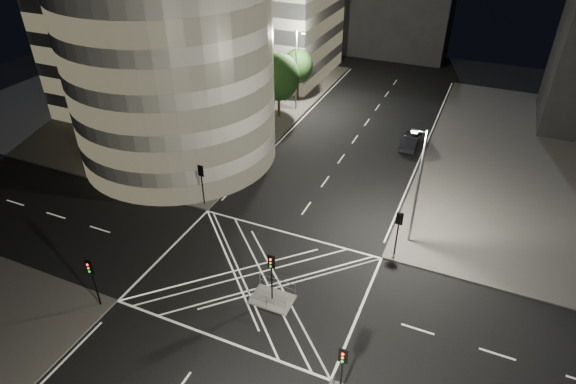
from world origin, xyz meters
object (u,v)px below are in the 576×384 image
at_px(street_lamp_left_near, 223,126).
at_px(street_lamp_right_far, 418,185).
at_px(sedan, 411,141).
at_px(central_island, 272,299).
at_px(street_lamp_left_far, 297,68).
at_px(traffic_signal_island, 271,269).
at_px(traffic_signal_fl, 201,178).
at_px(traffic_signal_nl, 92,275).
at_px(traffic_signal_fr, 398,226).
at_px(traffic_signal_nr, 342,364).

bearing_deg(street_lamp_left_near, street_lamp_right_far, -9.03).
bearing_deg(sedan, central_island, 80.65).
height_order(street_lamp_left_near, street_lamp_right_far, same).
xyz_separation_m(central_island, street_lamp_right_far, (7.44, 10.50, 5.47)).
relative_size(street_lamp_left_far, sedan, 2.09).
relative_size(street_lamp_left_near, street_lamp_left_far, 1.00).
height_order(traffic_signal_island, street_lamp_left_near, street_lamp_left_near).
bearing_deg(sedan, street_lamp_left_far, -16.41).
height_order(street_lamp_left_near, sedan, street_lamp_left_near).
xyz_separation_m(central_island, traffic_signal_fl, (-10.80, 8.30, 2.84)).
bearing_deg(street_lamp_right_far, sedan, 101.19).
relative_size(central_island, traffic_signal_nl, 0.75).
distance_m(street_lamp_left_near, street_lamp_left_far, 18.00).
height_order(traffic_signal_nl, traffic_signal_fr, same).
bearing_deg(central_island, traffic_signal_fl, 142.46).
xyz_separation_m(traffic_signal_nl, street_lamp_right_far, (18.24, 15.80, 2.63)).
height_order(traffic_signal_fr, street_lamp_left_far, street_lamp_left_far).
bearing_deg(central_island, traffic_signal_fr, 50.67).
relative_size(street_lamp_left_near, sedan, 2.09).
xyz_separation_m(street_lamp_left_near, street_lamp_left_far, (0.00, 18.00, 0.00)).
bearing_deg(street_lamp_left_far, traffic_signal_nr, -63.64).
bearing_deg(sedan, traffic_signal_fl, 50.86).
bearing_deg(street_lamp_right_far, street_lamp_left_far, 131.94).
height_order(central_island, traffic_signal_fl, traffic_signal_fl).
bearing_deg(traffic_signal_nl, central_island, 26.14).
xyz_separation_m(street_lamp_left_far, street_lamp_right_far, (18.87, -21.00, 0.00)).
xyz_separation_m(central_island, traffic_signal_fr, (6.80, 8.30, 2.84)).
bearing_deg(sedan, street_lamp_right_far, 100.55).
height_order(traffic_signal_nl, street_lamp_right_far, street_lamp_right_far).
height_order(traffic_signal_nr, street_lamp_left_near, street_lamp_left_near).
bearing_deg(traffic_signal_nl, street_lamp_left_near, 91.94).
xyz_separation_m(traffic_signal_fr, sedan, (-2.65, 18.80, -2.13)).
bearing_deg(traffic_signal_fl, traffic_signal_fr, 0.00).
bearing_deg(street_lamp_left_near, central_island, -49.73).
bearing_deg(street_lamp_left_near, traffic_signal_nl, -88.06).
distance_m(central_island, traffic_signal_fr, 11.10).
height_order(traffic_signal_fr, street_lamp_left_near, street_lamp_left_near).
height_order(traffic_signal_fr, sedan, traffic_signal_fr).
distance_m(traffic_signal_nl, street_lamp_left_near, 18.99).
relative_size(street_lamp_right_far, sedan, 2.09).
distance_m(central_island, traffic_signal_fl, 13.91).
bearing_deg(traffic_signal_island, street_lamp_left_far, 109.95).
relative_size(traffic_signal_fr, street_lamp_right_far, 0.40).
xyz_separation_m(traffic_signal_fr, traffic_signal_nr, (0.00, -13.60, 0.00)).
bearing_deg(street_lamp_left_far, traffic_signal_fl, -88.43).
distance_m(traffic_signal_nl, traffic_signal_nr, 17.60).
xyz_separation_m(traffic_signal_nl, street_lamp_left_far, (-0.64, 36.80, 2.63)).
xyz_separation_m(traffic_signal_nl, traffic_signal_island, (10.80, 5.30, 0.00)).
distance_m(traffic_signal_nr, street_lamp_left_far, 41.15).
bearing_deg(traffic_signal_fr, traffic_signal_nr, -90.00).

